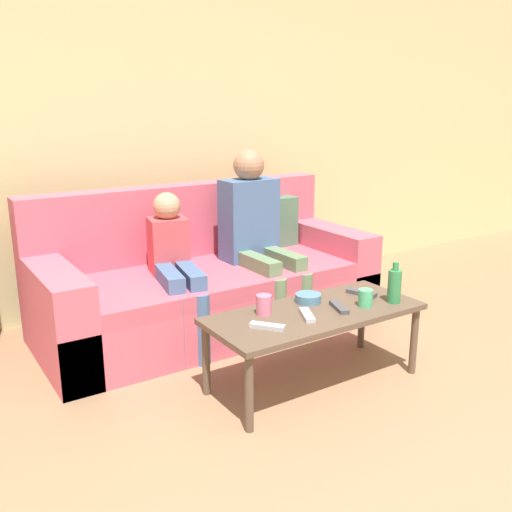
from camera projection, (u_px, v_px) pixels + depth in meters
wall_back at (144, 124)px, 3.99m from camera, size 12.00×0.06×2.60m
couch at (206, 284)px, 3.75m from camera, size 2.16×0.92×0.91m
coffee_table at (315, 318)px, 2.95m from camera, size 1.15×0.49×0.41m
person_adult at (256, 226)px, 3.75m from camera, size 0.37×0.64×1.15m
person_child at (175, 262)px, 3.41m from camera, size 0.34×0.66×0.92m
cup_near at (264, 305)px, 2.88m from camera, size 0.08×0.08×0.10m
cup_far at (365, 298)px, 3.00m from camera, size 0.08×0.08×0.09m
tv_remote_0 at (339, 307)px, 2.96m from camera, size 0.10×0.18×0.02m
tv_remote_1 at (362, 293)px, 3.18m from camera, size 0.10×0.18×0.02m
tv_remote_2 at (267, 326)px, 2.71m from camera, size 0.14×0.16×0.02m
tv_remote_3 at (307, 315)px, 2.85m from camera, size 0.12×0.17×0.02m
snack_bowl at (308, 298)px, 3.06m from camera, size 0.14×0.14×0.05m
bottle at (394, 285)px, 3.04m from camera, size 0.07×0.07×0.22m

